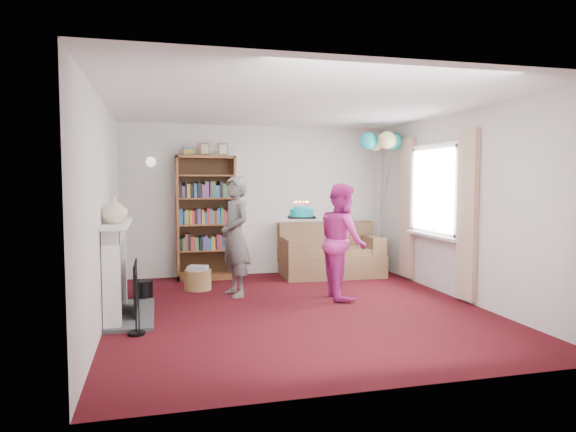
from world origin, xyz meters
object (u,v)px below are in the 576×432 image
object	(u,v)px
person_striped	(235,236)
birthday_cake	(301,213)
sofa	(330,255)
bookcase	(206,219)
person_magenta	(342,241)

from	to	relation	value
person_striped	birthday_cake	xyz separation A→B (m)	(0.84, -0.38, 0.33)
sofa	person_striped	distance (m)	2.15
bookcase	person_striped	bearing A→B (deg)	-78.32
bookcase	sofa	size ratio (longest dim) A/B	1.33
bookcase	sofa	distance (m)	2.16
bookcase	person_magenta	bearing A→B (deg)	-47.65
bookcase	person_striped	world-z (taller)	bookcase
person_magenta	sofa	bearing A→B (deg)	-10.70
bookcase	person_striped	distance (m)	1.39
person_magenta	birthday_cake	bearing A→B (deg)	82.82
person_striped	person_magenta	xyz separation A→B (m)	(1.39, -0.48, -0.05)
person_striped	bookcase	bearing A→B (deg)	176.62
person_striped	person_magenta	world-z (taller)	person_striped
birthday_cake	person_magenta	bearing A→B (deg)	-9.93
sofa	birthday_cake	world-z (taller)	birthday_cake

